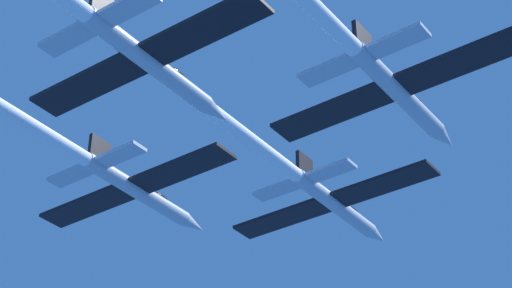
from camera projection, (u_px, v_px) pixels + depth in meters
The scene contains 2 objects.
jet_lead at pixel (243, 135), 69.97m from camera, with size 19.03×51.41×3.15m.
jet_left_wing at pixel (3, 109), 65.59m from camera, with size 19.03×53.76×3.15m.
Camera 1 is at (34.09, -59.96, -38.54)m, focal length 65.32 mm.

